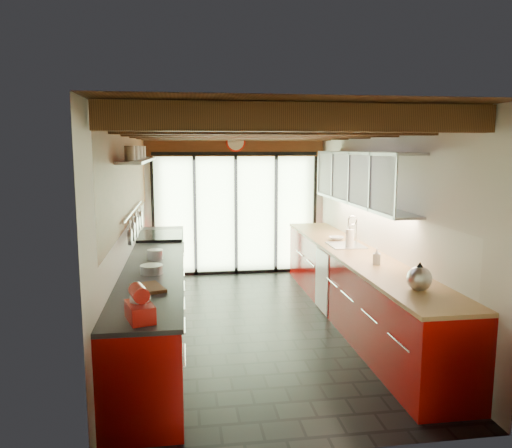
{
  "coord_description": "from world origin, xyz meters",
  "views": [
    {
      "loc": [
        -0.91,
        -6.06,
        2.25
      ],
      "look_at": [
        0.03,
        0.4,
        1.25
      ],
      "focal_mm": 35.0,
      "sensor_mm": 36.0,
      "label": 1
    }
  ],
  "objects_px": {
    "paper_towel": "(350,239)",
    "soap_bottle": "(377,256)",
    "stand_mixer": "(140,306)",
    "bowl": "(337,239)",
    "kettle": "(419,277)"
  },
  "relations": [
    {
      "from": "bowl",
      "to": "stand_mixer",
      "type": "bearing_deg",
      "value": -129.75
    },
    {
      "from": "paper_towel",
      "to": "stand_mixer",
      "type": "bearing_deg",
      "value": -135.69
    },
    {
      "from": "paper_towel",
      "to": "bowl",
      "type": "distance_m",
      "value": 0.58
    },
    {
      "from": "stand_mixer",
      "to": "soap_bottle",
      "type": "bearing_deg",
      "value": 31.06
    },
    {
      "from": "stand_mixer",
      "to": "soap_bottle",
      "type": "distance_m",
      "value": 2.97
    },
    {
      "from": "bowl",
      "to": "soap_bottle",
      "type": "bearing_deg",
      "value": -90.0
    },
    {
      "from": "soap_bottle",
      "to": "bowl",
      "type": "xyz_separation_m",
      "value": [
        0.0,
        1.52,
        -0.07
      ]
    },
    {
      "from": "paper_towel",
      "to": "soap_bottle",
      "type": "distance_m",
      "value": 0.95
    },
    {
      "from": "stand_mixer",
      "to": "kettle",
      "type": "bearing_deg",
      "value": 10.68
    },
    {
      "from": "stand_mixer",
      "to": "bowl",
      "type": "xyz_separation_m",
      "value": [
        2.54,
        3.05,
        -0.09
      ]
    },
    {
      "from": "kettle",
      "to": "paper_towel",
      "type": "height_order",
      "value": "paper_towel"
    },
    {
      "from": "stand_mixer",
      "to": "soap_bottle",
      "type": "relative_size",
      "value": 1.88
    },
    {
      "from": "kettle",
      "to": "soap_bottle",
      "type": "distance_m",
      "value": 1.05
    },
    {
      "from": "paper_towel",
      "to": "bowl",
      "type": "relative_size",
      "value": 1.38
    },
    {
      "from": "kettle",
      "to": "stand_mixer",
      "type": "bearing_deg",
      "value": -169.32
    }
  ]
}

